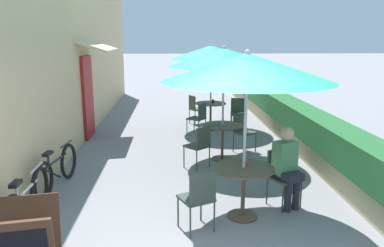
# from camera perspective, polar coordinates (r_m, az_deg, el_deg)

# --- Properties ---
(cafe_facade_wall) EXTENTS (0.98, 14.10, 4.20)m
(cafe_facade_wall) POSITION_cam_1_polar(r_m,az_deg,el_deg) (10.52, -16.09, 9.96)
(cafe_facade_wall) COLOR #D6B784
(cafe_facade_wall) RESTS_ON ground_plane
(planter_hedge) EXTENTS (0.60, 13.10, 1.01)m
(planter_hedge) POSITION_cam_1_polar(r_m,az_deg,el_deg) (10.88, 12.82, 1.97)
(planter_hedge) COLOR tan
(planter_hedge) RESTS_ON ground_plane
(patio_table_near) EXTENTS (0.86, 0.86, 0.76)m
(patio_table_near) POSITION_cam_1_polar(r_m,az_deg,el_deg) (5.43, 7.85, -8.44)
(patio_table_near) COLOR brown
(patio_table_near) RESTS_ON ground_plane
(patio_umbrella_near) EXTENTS (2.33, 2.33, 2.39)m
(patio_umbrella_near) POSITION_cam_1_polar(r_m,az_deg,el_deg) (5.07, 8.40, 8.45)
(patio_umbrella_near) COLOR #B7B7BC
(patio_umbrella_near) RESTS_ON ground_plane
(cafe_chair_near_left) EXTENTS (0.53, 0.53, 0.87)m
(cafe_chair_near_left) POSITION_cam_1_polar(r_m,az_deg,el_deg) (5.96, 13.47, -7.30)
(cafe_chair_near_left) COLOR #384238
(cafe_chair_near_left) RESTS_ON ground_plane
(seated_patron_near_left) EXTENTS (0.46, 0.50, 1.25)m
(seated_patron_near_left) POSITION_cam_1_polar(r_m,az_deg,el_deg) (5.83, 14.28, -6.04)
(seated_patron_near_left) COLOR #23232D
(seated_patron_near_left) RESTS_ON ground_plane
(cafe_chair_near_right) EXTENTS (0.53, 0.53, 0.87)m
(cafe_chair_near_right) POSITION_cam_1_polar(r_m,az_deg,el_deg) (5.00, 1.03, -10.94)
(cafe_chair_near_right) COLOR #384238
(cafe_chair_near_right) RESTS_ON ground_plane
(coffee_cup_near) EXTENTS (0.07, 0.07, 0.09)m
(coffee_cup_near) POSITION_cam_1_polar(r_m,az_deg,el_deg) (5.43, 8.14, -5.91)
(coffee_cup_near) COLOR #B73D3D
(coffee_cup_near) RESTS_ON patio_table_near
(patio_table_mid) EXTENTS (0.86, 0.86, 0.76)m
(patio_table_mid) POSITION_cam_1_polar(r_m,az_deg,el_deg) (7.93, 4.66, -1.48)
(patio_table_mid) COLOR brown
(patio_table_mid) RESTS_ON ground_plane
(patio_umbrella_mid) EXTENTS (2.33, 2.33, 2.39)m
(patio_umbrella_mid) POSITION_cam_1_polar(r_m,az_deg,el_deg) (7.69, 4.88, 10.01)
(patio_umbrella_mid) COLOR #B7B7BC
(patio_umbrella_mid) RESTS_ON ground_plane
(cafe_chair_mid_left) EXTENTS (0.56, 0.56, 0.87)m
(cafe_chair_mid_left) POSITION_cam_1_polar(r_m,az_deg,el_deg) (8.57, 7.66, -0.87)
(cafe_chair_mid_left) COLOR #384238
(cafe_chair_mid_left) RESTS_ON ground_plane
(cafe_chair_mid_right) EXTENTS (0.56, 0.56, 0.87)m
(cafe_chair_mid_right) POSITION_cam_1_polar(r_m,az_deg,el_deg) (7.35, 1.15, -3.08)
(cafe_chair_mid_right) COLOR #384238
(cafe_chair_mid_right) RESTS_ON ground_plane
(coffee_cup_mid) EXTENTS (0.07, 0.07, 0.09)m
(coffee_cup_mid) POSITION_cam_1_polar(r_m,az_deg,el_deg) (7.82, 4.03, 0.03)
(coffee_cup_mid) COLOR teal
(coffee_cup_mid) RESTS_ON patio_table_mid
(patio_table_far) EXTENTS (0.86, 0.86, 0.76)m
(patio_table_far) POSITION_cam_1_polar(r_m,az_deg,el_deg) (10.57, 2.85, 2.17)
(patio_table_far) COLOR brown
(patio_table_far) RESTS_ON ground_plane
(patio_umbrella_far) EXTENTS (2.33, 2.33, 2.39)m
(patio_umbrella_far) POSITION_cam_1_polar(r_m,az_deg,el_deg) (10.39, 2.95, 10.78)
(patio_umbrella_far) COLOR #B7B7BC
(patio_umbrella_far) RESTS_ON ground_plane
(cafe_chair_far_left) EXTENTS (0.56, 0.56, 0.87)m
(cafe_chair_far_left) POSITION_cam_1_polar(r_m,az_deg,el_deg) (9.89, 1.03, 1.10)
(cafe_chair_far_left) COLOR #384238
(cafe_chair_far_left) RESTS_ON ground_plane
(cafe_chair_far_right) EXTENTS (0.43, 0.43, 0.87)m
(cafe_chair_far_right) POSITION_cam_1_polar(r_m,az_deg,el_deg) (10.69, 6.98, 1.90)
(cafe_chair_far_right) COLOR #384238
(cafe_chair_far_right) RESTS_ON ground_plane
(cafe_chair_far_back) EXTENTS (0.53, 0.53, 0.87)m
(cafe_chair_far_back) POSITION_cam_1_polar(r_m,az_deg,el_deg) (11.20, 0.51, 2.50)
(cafe_chair_far_back) COLOR #384238
(cafe_chair_far_back) RESTS_ON ground_plane
(coffee_cup_far) EXTENTS (0.07, 0.07, 0.09)m
(coffee_cup_far) POSITION_cam_1_polar(r_m,az_deg,el_deg) (10.56, 3.23, 3.41)
(coffee_cup_far) COLOR #232328
(coffee_cup_far) RESTS_ON patio_table_far
(bicycle_leaning) EXTENTS (0.10, 1.69, 0.76)m
(bicycle_leaning) POSITION_cam_1_polar(r_m,az_deg,el_deg) (5.66, -23.88, -10.99)
(bicycle_leaning) COLOR black
(bicycle_leaning) RESTS_ON ground_plane
(bicycle_second) EXTENTS (0.26, 1.66, 0.74)m
(bicycle_second) POSITION_cam_1_polar(r_m,az_deg,el_deg) (6.85, -19.92, -6.63)
(bicycle_second) COLOR black
(bicycle_second) RESTS_ON ground_plane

